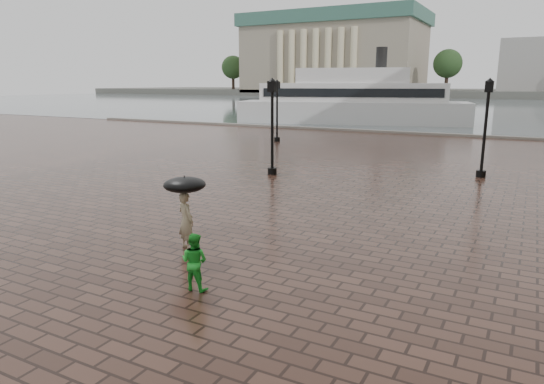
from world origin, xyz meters
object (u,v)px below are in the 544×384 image
Objects in this scene: street_lamps at (405,119)px; child_pedestrian at (194,262)px; adult_pedestrian at (186,221)px; ferry_near at (352,101)px.

street_lamps is 20.18m from child_pedestrian.
street_lamps reaches higher than adult_pedestrian.
child_pedestrian is at bearing -88.98° from street_lamps.
child_pedestrian is (0.36, -20.10, -1.70)m from street_lamps.
street_lamps reaches higher than child_pedestrian.
adult_pedestrian is at bearing -91.48° from ferry_near.
ferry_near is (-9.60, 41.10, 1.61)m from adult_pedestrian.
child_pedestrian is at bearing 154.52° from adult_pedestrian.
street_lamps is at bearing -79.03° from ferry_near.
adult_pedestrian is (-1.42, -18.10, -1.55)m from street_lamps.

